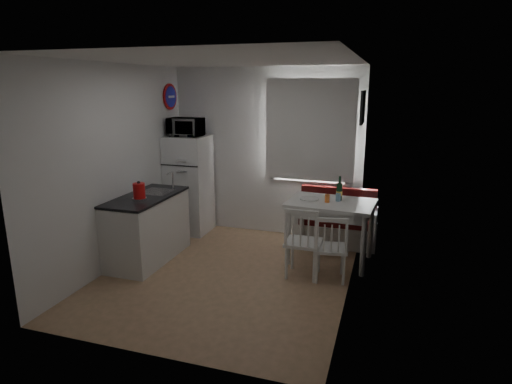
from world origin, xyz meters
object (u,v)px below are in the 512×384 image
at_px(fridge, 189,184).
at_px(chair_left, 302,236).
at_px(dining_table, 331,208).
at_px(microwave, 186,127).
at_px(chair_right, 330,242).
at_px(bench, 336,226).
at_px(kettle, 139,191).
at_px(wine_bottle, 339,188).
at_px(kitchen_counter, 148,227).

bearing_deg(fridge, chair_left, -30.18).
relative_size(dining_table, microwave, 2.31).
height_order(fridge, microwave, microwave).
height_order(chair_left, chair_right, chair_left).
bearing_deg(bench, microwave, -176.17).
bearing_deg(microwave, chair_left, -29.14).
xyz_separation_m(dining_table, microwave, (-2.35, 0.50, 0.96)).
xyz_separation_m(microwave, kettle, (0.03, -1.42, -0.68)).
xyz_separation_m(dining_table, chair_left, (-0.25, -0.66, -0.18)).
bearing_deg(chair_left, wine_bottle, 66.36).
distance_m(dining_table, fridge, 2.41).
bearing_deg(fridge, kitchen_counter, -90.90).
bearing_deg(bench, kettle, -145.80).
distance_m(microwave, kettle, 1.57).
height_order(chair_left, kettle, kettle).
bearing_deg(fridge, dining_table, -13.31).
height_order(kitchen_counter, microwave, microwave).
xyz_separation_m(chair_right, wine_bottle, (-0.00, 0.76, 0.48)).
bearing_deg(fridge, bench, 2.62).
distance_m(chair_left, microwave, 2.65).
height_order(bench, microwave, microwave).
distance_m(microwave, wine_bottle, 2.56).
bearing_deg(bench, chair_left, -100.71).
bearing_deg(kettle, microwave, 91.21).
bearing_deg(microwave, fridge, 90.00).
relative_size(kitchen_counter, fridge, 0.85).
bearing_deg(fridge, kettle, -88.83).
relative_size(fridge, kettle, 6.46).
height_order(fridge, kettle, fridge).
relative_size(kitchen_counter, chair_right, 2.92).
xyz_separation_m(kitchen_counter, bench, (2.37, 1.35, -0.18)).
bearing_deg(chair_right, kitchen_counter, 170.77).
bearing_deg(microwave, kettle, -88.79).
height_order(bench, chair_right, bench).
xyz_separation_m(fridge, kettle, (0.03, -1.47, 0.24)).
xyz_separation_m(dining_table, chair_right, (0.08, -0.66, -0.22)).
xyz_separation_m(kettle, wine_bottle, (2.40, 1.01, -0.02)).
distance_m(kitchen_counter, chair_right, 2.45).
bearing_deg(wine_bottle, kettle, -157.14).
xyz_separation_m(bench, chair_right, (0.08, -1.32, 0.24)).
relative_size(bench, fridge, 0.76).
xyz_separation_m(kitchen_counter, dining_table, (2.36, 0.69, 0.28)).
relative_size(kitchen_counter, kettle, 5.48).
height_order(kitchen_counter, fridge, fridge).
relative_size(bench, kettle, 4.88).
height_order(kitchen_counter, chair_right, kitchen_counter).
distance_m(chair_right, fridge, 2.73).
xyz_separation_m(chair_right, microwave, (-2.43, 1.16, 1.18)).
height_order(chair_right, microwave, microwave).
relative_size(dining_table, fridge, 0.75).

